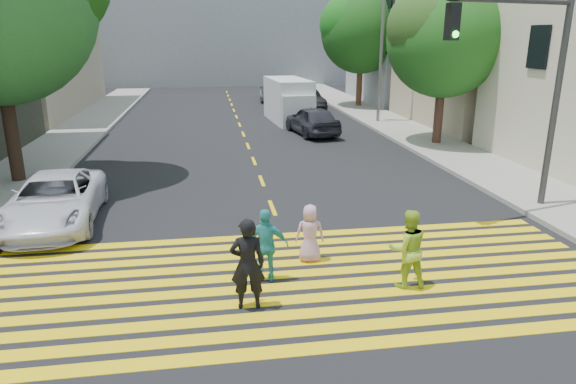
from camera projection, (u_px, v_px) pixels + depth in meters
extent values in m
plane|color=black|center=(313.00, 311.00, 9.53)|extent=(120.00, 120.00, 0.00)
cube|color=gray|center=(88.00, 124.00, 29.04)|extent=(3.00, 40.00, 0.15)
cube|color=gray|center=(422.00, 139.00, 24.93)|extent=(3.00, 60.00, 0.15)
cube|color=maroon|center=(25.00, 218.00, 14.15)|extent=(0.20, 8.00, 0.16)
cube|color=yellow|center=(328.00, 347.00, 8.39)|extent=(13.40, 0.35, 0.01)
cube|color=yellow|center=(320.00, 329.00, 8.91)|extent=(13.40, 0.35, 0.01)
cube|color=yellow|center=(314.00, 313.00, 9.43)|extent=(13.40, 0.35, 0.01)
cube|color=yellow|center=(308.00, 298.00, 9.95)|extent=(13.40, 0.35, 0.01)
cube|color=yellow|center=(303.00, 285.00, 10.47)|extent=(13.40, 0.35, 0.01)
cube|color=yellow|center=(298.00, 274.00, 10.99)|extent=(13.40, 0.35, 0.01)
cube|color=yellow|center=(294.00, 263.00, 11.51)|extent=(13.40, 0.35, 0.01)
cube|color=yellow|center=(290.00, 253.00, 12.03)|extent=(13.40, 0.35, 0.01)
cube|color=yellow|center=(287.00, 244.00, 12.55)|extent=(13.40, 0.35, 0.01)
cube|color=yellow|center=(283.00, 236.00, 13.07)|extent=(13.40, 0.35, 0.01)
cube|color=yellow|center=(272.00, 208.00, 15.20)|extent=(0.12, 1.40, 0.01)
cube|color=yellow|center=(262.00, 181.00, 18.03)|extent=(0.12, 1.40, 0.01)
cube|color=yellow|center=(254.00, 161.00, 20.86)|extent=(0.12, 1.40, 0.01)
cube|color=yellow|center=(248.00, 146.00, 23.70)|extent=(0.12, 1.40, 0.01)
cube|color=yellow|center=(243.00, 134.00, 26.53)|extent=(0.12, 1.40, 0.01)
cube|color=yellow|center=(240.00, 125.00, 29.37)|extent=(0.12, 1.40, 0.01)
cube|color=yellow|center=(236.00, 117.00, 32.20)|extent=(0.12, 1.40, 0.01)
cube|color=yellow|center=(234.00, 110.00, 35.04)|extent=(0.12, 1.40, 0.01)
cube|color=yellow|center=(232.00, 105.00, 37.87)|extent=(0.12, 1.40, 0.01)
cube|color=yellow|center=(230.00, 100.00, 40.71)|extent=(0.12, 1.40, 0.01)
cube|color=yellow|center=(228.00, 96.00, 43.54)|extent=(0.12, 1.40, 0.01)
cube|color=yellow|center=(227.00, 92.00, 46.37)|extent=(0.12, 1.40, 0.01)
cube|color=tan|center=(512.00, 33.00, 28.23)|extent=(10.00, 10.00, 10.00)
cube|color=gray|center=(429.00, 34.00, 38.63)|extent=(10.00, 10.00, 10.00)
cube|color=gray|center=(221.00, 24.00, 53.12)|extent=(30.00, 8.00, 12.00)
cylinder|color=black|center=(12.00, 136.00, 17.19)|extent=(0.46, 0.46, 3.33)
cylinder|color=#402820|center=(438.00, 116.00, 23.43)|extent=(0.40, 0.40, 2.70)
sphere|color=#1A4E0B|center=(445.00, 39.00, 22.44)|extent=(5.12, 5.12, 5.09)
sphere|color=#19640C|center=(465.00, 21.00, 22.63)|extent=(3.84, 3.84, 3.82)
sphere|color=#1D4315|center=(428.00, 27.00, 21.98)|extent=(3.58, 3.58, 3.56)
cylinder|color=#482A19|center=(359.00, 87.00, 35.98)|extent=(0.44, 0.44, 2.88)
sphere|color=#0E4C0C|center=(361.00, 33.00, 34.92)|extent=(6.04, 6.04, 5.49)
sphere|color=#154F17|center=(377.00, 20.00, 34.99)|extent=(4.53, 4.53, 4.12)
sphere|color=#154818|center=(348.00, 24.00, 34.53)|extent=(4.23, 4.23, 3.85)
imported|color=black|center=(247.00, 264.00, 9.40)|extent=(0.66, 0.44, 1.77)
imported|color=#A2C830|center=(408.00, 249.00, 10.23)|extent=(0.83, 0.66, 1.64)
imported|color=#C592B2|center=(310.00, 233.00, 11.46)|extent=(0.68, 0.48, 1.33)
imported|color=teal|center=(266.00, 246.00, 10.48)|extent=(0.93, 0.43, 1.56)
imported|color=silver|center=(55.00, 200.00, 13.75)|extent=(2.45, 4.90, 1.33)
imported|color=#26242E|center=(312.00, 120.00, 26.22)|extent=(2.43, 4.56, 1.47)
imported|color=gray|center=(272.00, 92.00, 39.95)|extent=(2.43, 5.03, 1.41)
imported|color=black|center=(307.00, 99.00, 35.32)|extent=(2.06, 4.26, 1.34)
cube|color=silver|center=(288.00, 100.00, 30.33)|extent=(2.35, 5.08, 2.47)
cube|color=silver|center=(297.00, 111.00, 28.40)|extent=(1.96, 1.33, 1.78)
cylinder|color=black|center=(281.00, 120.00, 28.76)|extent=(0.30, 0.71, 0.69)
cylinder|color=black|center=(309.00, 119.00, 29.10)|extent=(0.30, 0.71, 0.69)
cylinder|color=black|center=(269.00, 111.00, 32.07)|extent=(0.30, 0.71, 0.69)
cylinder|color=black|center=(294.00, 111.00, 32.41)|extent=(0.30, 0.71, 0.69)
cylinder|color=#373737|center=(556.00, 104.00, 14.31)|extent=(0.22, 0.22, 6.13)
cylinder|color=#2D2D2D|center=(513.00, 1.00, 12.75)|extent=(3.98, 1.15, 0.12)
cube|color=black|center=(452.00, 22.00, 12.20)|extent=(0.32, 0.32, 0.86)
sphere|color=green|center=(455.00, 34.00, 12.16)|extent=(0.20, 0.20, 0.16)
cylinder|color=slate|center=(382.00, 38.00, 28.33)|extent=(0.20, 0.20, 9.54)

